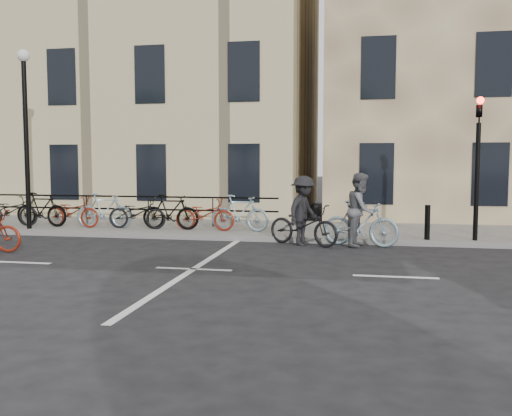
% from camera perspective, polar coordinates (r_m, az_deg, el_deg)
% --- Properties ---
extents(ground, '(120.00, 120.00, 0.00)m').
position_cam_1_polar(ground, '(11.73, -6.26, -6.12)').
color(ground, black).
rests_on(ground, ground).
extents(sidewalk, '(46.00, 4.00, 0.15)m').
position_cam_1_polar(sidewalk, '(18.67, -12.57, -1.83)').
color(sidewalk, slate).
rests_on(sidewalk, ground).
extents(building_west, '(20.00, 10.00, 10.00)m').
position_cam_1_polar(building_west, '(27.17, -16.65, 10.91)').
color(building_west, tan).
rests_on(building_west, sidewalk).
extents(traffic_light, '(0.18, 0.30, 3.90)m').
position_cam_1_polar(traffic_light, '(15.59, 21.31, 5.39)').
color(traffic_light, black).
rests_on(traffic_light, sidewalk).
extents(lamp_post, '(0.36, 0.36, 5.28)m').
position_cam_1_polar(lamp_post, '(18.35, -22.06, 8.49)').
color(lamp_post, black).
rests_on(lamp_post, sidewalk).
extents(bollard_east, '(0.14, 0.14, 0.90)m').
position_cam_1_polar(bollard_east, '(15.41, 16.76, -1.38)').
color(bollard_east, black).
rests_on(bollard_east, sidewalk).
extents(parked_bikes, '(9.35, 1.23, 1.05)m').
position_cam_1_polar(parked_bikes, '(17.68, -13.45, -0.36)').
color(parked_bikes, black).
rests_on(parked_bikes, sidewalk).
extents(cyclist_grey, '(2.03, 1.06, 1.89)m').
position_cam_1_polar(cyclist_grey, '(14.81, 10.42, -0.86)').
color(cyclist_grey, '#809CA8').
rests_on(cyclist_grey, ground).
extents(cyclist_dark, '(2.13, 1.51, 1.81)m').
position_cam_1_polar(cyclist_dark, '(14.81, 4.77, -1.01)').
color(cyclist_dark, black).
rests_on(cyclist_dark, ground).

